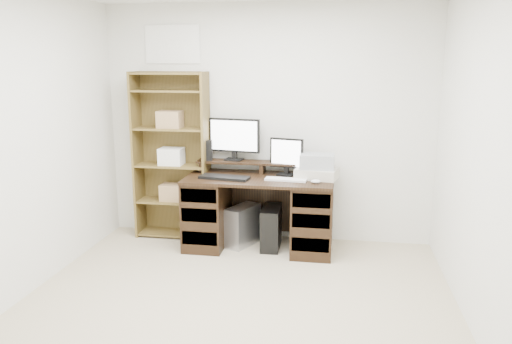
% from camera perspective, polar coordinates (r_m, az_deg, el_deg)
% --- Properties ---
extents(room, '(3.54, 4.04, 2.54)m').
position_cam_1_polar(room, '(3.39, -3.66, 1.46)').
color(room, '#BBAC8B').
rests_on(room, ground).
extents(desk, '(1.50, 0.70, 0.75)m').
position_cam_1_polar(desk, '(5.17, 0.39, -4.49)').
color(desk, black).
rests_on(desk, ground).
extents(riser_shelf, '(1.40, 0.22, 0.12)m').
position_cam_1_polar(riser_shelf, '(5.26, 0.76, 0.90)').
color(riser_shelf, black).
rests_on(riser_shelf, desk).
extents(monitor_wide, '(0.56, 0.17, 0.44)m').
position_cam_1_polar(monitor_wide, '(5.31, -2.50, 4.02)').
color(monitor_wide, black).
rests_on(monitor_wide, riser_shelf).
extents(monitor_small, '(0.35, 0.16, 0.38)m').
position_cam_1_polar(monitor_small, '(5.14, 3.50, 1.93)').
color(monitor_small, black).
rests_on(monitor_small, desk).
extents(speaker, '(0.10, 0.10, 0.22)m').
position_cam_1_polar(speaker, '(5.32, -5.51, 2.47)').
color(speaker, black).
rests_on(speaker, riser_shelf).
extents(keyboard_black, '(0.52, 0.24, 0.03)m').
position_cam_1_polar(keyboard_black, '(5.01, -3.64, -0.63)').
color(keyboard_black, black).
rests_on(keyboard_black, desk).
extents(keyboard_white, '(0.42, 0.15, 0.02)m').
position_cam_1_polar(keyboard_white, '(4.94, 3.43, -0.87)').
color(keyboard_white, silver).
rests_on(keyboard_white, desk).
extents(mouse, '(0.11, 0.09, 0.04)m').
position_cam_1_polar(mouse, '(4.85, 6.85, -1.07)').
color(mouse, silver).
rests_on(mouse, desk).
extents(printer, '(0.45, 0.37, 0.10)m').
position_cam_1_polar(printer, '(5.06, 6.98, -0.14)').
color(printer, '#BCB6A4').
rests_on(printer, desk).
extents(basket, '(0.34, 0.24, 0.15)m').
position_cam_1_polar(basket, '(5.04, 7.02, 1.22)').
color(basket, gray).
rests_on(basket, printer).
extents(tower_silver, '(0.34, 0.46, 0.42)m').
position_cam_1_polar(tower_silver, '(5.29, -1.52, -6.14)').
color(tower_silver, '#AEAFB5').
rests_on(tower_silver, ground).
extents(tower_black, '(0.20, 0.44, 0.43)m').
position_cam_1_polar(tower_black, '(5.21, 1.74, -6.36)').
color(tower_black, black).
rests_on(tower_black, ground).
extents(bookshelf, '(0.80, 0.30, 1.80)m').
position_cam_1_polar(bookshelf, '(5.49, -9.55, 2.01)').
color(bookshelf, brown).
rests_on(bookshelf, ground).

